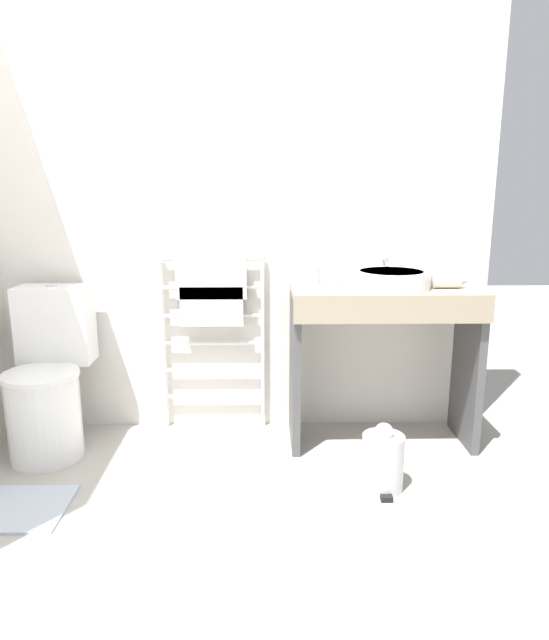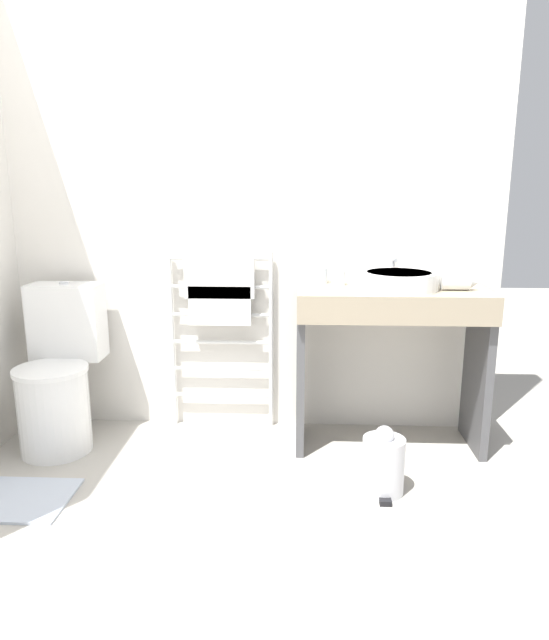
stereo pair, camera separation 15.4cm
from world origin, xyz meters
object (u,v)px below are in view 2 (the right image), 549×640
object	(u,v)px
towel_radiator	(220,304)
cup_near_wall	(321,275)
sink_basin	(399,280)
hair_dryer	(456,282)
cup_near_edge	(338,278)
toilet	(59,379)
trash_bin	(383,464)

from	to	relation	value
towel_radiator	cup_near_wall	size ratio (longest dim) A/B	12.26
sink_basin	towel_radiator	bearing A→B (deg)	167.82
hair_dryer	cup_near_edge	bearing A→B (deg)	169.53
sink_basin	toilet	bearing A→B (deg)	-177.77
cup_near_edge	cup_near_wall	bearing A→B (deg)	147.74
hair_dryer	towel_radiator	bearing A→B (deg)	170.65
toilet	cup_near_wall	size ratio (longest dim) A/B	10.38
toilet	sink_basin	bearing A→B (deg)	2.23
towel_radiator	sink_basin	xyz separation A→B (m)	(0.91, -0.20, 0.17)
cup_near_wall	cup_near_edge	world-z (taller)	cup_near_wall
cup_near_wall	hair_dryer	distance (m)	0.67
toilet	cup_near_edge	world-z (taller)	cup_near_edge
cup_near_wall	hair_dryer	bearing A→B (deg)	-13.78
hair_dryer	trash_bin	distance (m)	0.95
toilet	cup_near_edge	xyz separation A→B (m)	(1.42, 0.17, 0.51)
sink_basin	cup_near_edge	size ratio (longest dim) A/B	4.98
sink_basin	trash_bin	distance (m)	0.89
cup_near_wall	trash_bin	size ratio (longest dim) A/B	0.26
towel_radiator	sink_basin	bearing A→B (deg)	-12.18
sink_basin	cup_near_wall	size ratio (longest dim) A/B	4.76
hair_dryer	trash_bin	size ratio (longest dim) A/B	0.58
toilet	hair_dryer	bearing A→B (deg)	1.94
towel_radiator	toilet	bearing A→B (deg)	-161.85
toilet	trash_bin	distance (m)	1.67
toilet	sink_basin	distance (m)	1.79
sink_basin	hair_dryer	world-z (taller)	sink_basin
cup_near_wall	hair_dryer	size ratio (longest dim) A/B	0.44
towel_radiator	sink_basin	size ratio (longest dim) A/B	2.58
toilet	towel_radiator	distance (m)	0.91
sink_basin	trash_bin	world-z (taller)	sink_basin
toilet	towel_radiator	xyz separation A→B (m)	(0.80, 0.26, 0.34)
towel_radiator	trash_bin	distance (m)	1.19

